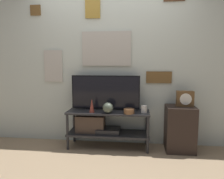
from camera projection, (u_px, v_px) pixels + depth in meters
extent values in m
plane|color=#997F60|center=(106.00, 153.00, 3.22)|extent=(12.00, 12.00, 0.00)
cube|color=beige|center=(110.00, 61.00, 3.54)|extent=(6.40, 0.06, 2.70)
cube|color=#B2ADA3|center=(106.00, 49.00, 3.48)|extent=(0.79, 0.02, 0.54)
cube|color=#B2BCC6|center=(106.00, 49.00, 3.48)|extent=(0.75, 0.01, 0.51)
cube|color=olive|center=(93.00, 3.00, 3.42)|extent=(0.24, 0.02, 0.45)
cube|color=white|center=(93.00, 3.00, 3.41)|extent=(0.20, 0.01, 0.41)
cube|color=brown|center=(159.00, 77.00, 3.45)|extent=(0.40, 0.02, 0.18)
cube|color=#2D2D33|center=(159.00, 77.00, 3.44)|extent=(0.36, 0.01, 0.15)
cube|color=#B7B2A8|center=(53.00, 66.00, 3.62)|extent=(0.31, 0.02, 0.52)
cube|color=#2D2D33|center=(53.00, 66.00, 3.61)|extent=(0.27, 0.01, 0.48)
cube|color=brown|center=(35.00, 10.00, 3.54)|extent=(0.17, 0.02, 0.16)
cube|color=#2D2D33|center=(35.00, 10.00, 3.53)|extent=(0.13, 0.01, 0.13)
cube|color=#232326|center=(108.00, 112.00, 3.39)|extent=(1.27, 0.41, 0.03)
cube|color=#232326|center=(108.00, 133.00, 3.43)|extent=(1.27, 0.41, 0.03)
cylinder|color=#232326|center=(67.00, 131.00, 3.32)|extent=(0.04, 0.04, 0.58)
cylinder|color=#232326|center=(148.00, 134.00, 3.18)|extent=(0.04, 0.04, 0.58)
cylinder|color=#232326|center=(74.00, 125.00, 3.67)|extent=(0.04, 0.04, 0.58)
cylinder|color=#232326|center=(147.00, 127.00, 3.53)|extent=(0.04, 0.04, 0.58)
cube|color=black|center=(108.00, 130.00, 3.43)|extent=(0.36, 0.29, 0.07)
cube|color=#47382D|center=(90.00, 124.00, 3.45)|extent=(0.44, 0.23, 0.26)
cylinder|color=black|center=(87.00, 109.00, 3.52)|extent=(0.05, 0.05, 0.02)
cylinder|color=black|center=(124.00, 110.00, 3.45)|extent=(0.05, 0.05, 0.02)
cube|color=black|center=(106.00, 92.00, 3.45)|extent=(1.08, 0.04, 0.53)
cube|color=black|center=(105.00, 92.00, 3.43)|extent=(1.04, 0.01, 0.49)
sphere|color=#4C5647|center=(108.00, 108.00, 3.25)|extent=(0.16, 0.16, 0.16)
cone|color=brown|center=(92.00, 106.00, 3.28)|extent=(0.08, 0.08, 0.20)
cylinder|color=brown|center=(129.00, 111.00, 3.22)|extent=(0.16, 0.16, 0.07)
cylinder|color=silver|center=(144.00, 109.00, 3.27)|extent=(0.09, 0.09, 0.11)
cube|color=black|center=(180.00, 128.00, 3.30)|extent=(0.43, 0.41, 0.68)
cube|color=brown|center=(185.00, 99.00, 3.26)|extent=(0.25, 0.10, 0.23)
cylinder|color=white|center=(186.00, 99.00, 3.20)|extent=(0.17, 0.01, 0.17)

